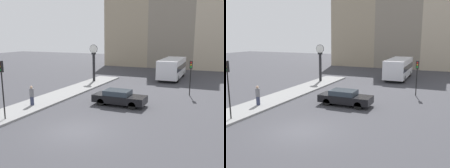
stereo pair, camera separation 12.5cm
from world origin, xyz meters
The scene contains 9 objects.
ground_plane centered at (0.00, 0.00, 0.00)m, with size 120.00×120.00×0.00m, color #38383D.
sidewalk_corner centered at (-6.28, 8.49, 0.07)m, with size 2.99×20.99×0.15m, color gray.
building_row centered at (0.06, 34.14, 7.64)m, with size 25.93×5.00×18.75m.
sedan_car centered at (0.25, 6.49, 0.67)m, with size 4.46×1.75×1.30m.
bus_distant centered at (1.92, 21.64, 1.55)m, with size 2.60×8.02×2.71m.
traffic_light_near centered at (-5.52, -0.31, 3.01)m, with size 0.26×0.24×4.02m.
traffic_light_far centered at (5.30, 12.52, 2.47)m, with size 0.26×0.24×3.43m.
street_clock centered at (-6.64, 15.09, 2.43)m, with size 1.06×0.42×4.57m.
pedestrian_grey_jacket centered at (-6.16, 3.16, 0.96)m, with size 0.35×0.35×1.63m.
Camera 1 is at (7.85, -12.47, 5.83)m, focal length 40.00 mm.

